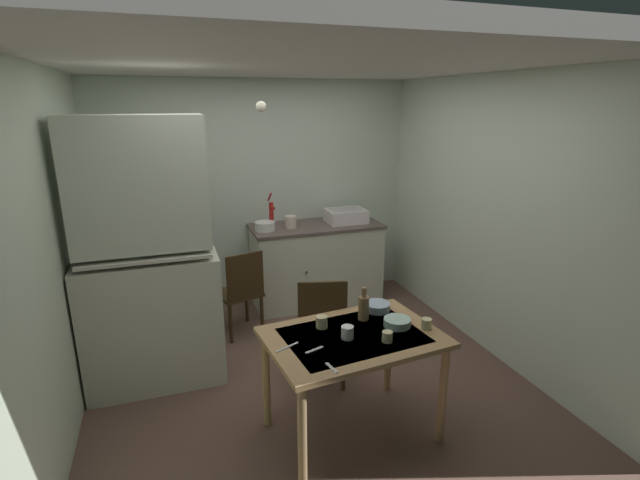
% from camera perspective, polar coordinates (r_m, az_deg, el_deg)
% --- Properties ---
extents(ground_plane, '(4.50, 4.50, 0.00)m').
position_cam_1_polar(ground_plane, '(4.20, -1.77, -16.00)').
color(ground_plane, brown).
extents(wall_back, '(3.60, 0.10, 2.51)m').
position_cam_1_polar(wall_back, '(5.38, -7.55, 5.64)').
color(wall_back, silver).
rests_on(wall_back, ground).
extents(wall_left, '(0.10, 3.60, 2.51)m').
position_cam_1_polar(wall_left, '(3.62, -30.37, -1.91)').
color(wall_left, beige).
rests_on(wall_left, ground).
extents(wall_right, '(0.10, 3.60, 2.51)m').
position_cam_1_polar(wall_right, '(4.52, 20.46, 2.65)').
color(wall_right, silver).
rests_on(wall_right, ground).
extents(ceiling_slab, '(3.60, 3.60, 0.10)m').
position_cam_1_polar(ceiling_slab, '(3.55, -2.17, 21.36)').
color(ceiling_slab, silver).
extents(hutch_cabinet, '(1.07, 0.44, 2.17)m').
position_cam_1_polar(hutch_cabinet, '(3.87, -20.36, -3.23)').
color(hutch_cabinet, beige).
rests_on(hutch_cabinet, ground).
extents(counter_cabinet, '(1.47, 0.64, 0.93)m').
position_cam_1_polar(counter_cabinet, '(5.38, -0.45, -2.90)').
color(counter_cabinet, beige).
rests_on(counter_cabinet, ground).
extents(sink_basin, '(0.44, 0.34, 0.15)m').
position_cam_1_polar(sink_basin, '(5.34, 3.18, 3.00)').
color(sink_basin, white).
rests_on(sink_basin, counter_cabinet).
extents(hand_pump, '(0.05, 0.27, 0.39)m').
position_cam_1_polar(hand_pump, '(5.12, -5.97, 3.37)').
color(hand_pump, '#B21E19').
rests_on(hand_pump, counter_cabinet).
extents(mixing_bowl_counter, '(0.22, 0.22, 0.09)m').
position_cam_1_polar(mixing_bowl_counter, '(5.03, -6.77, 1.70)').
color(mixing_bowl_counter, white).
rests_on(mixing_bowl_counter, counter_cabinet).
extents(stoneware_crock, '(0.13, 0.13, 0.13)m').
position_cam_1_polar(stoneware_crock, '(5.11, -3.60, 2.23)').
color(stoneware_crock, beige).
rests_on(stoneware_crock, counter_cabinet).
extents(dining_table, '(1.22, 0.90, 0.76)m').
position_cam_1_polar(dining_table, '(3.22, 4.07, -13.09)').
color(dining_table, tan).
rests_on(dining_table, ground).
extents(chair_far_side, '(0.49, 0.49, 0.96)m').
position_cam_1_polar(chair_far_side, '(3.81, 0.18, -10.88)').
color(chair_far_side, '#3A2816').
rests_on(chair_far_side, ground).
extents(chair_by_counter, '(0.50, 0.50, 0.88)m').
position_cam_1_polar(chair_by_counter, '(4.68, -9.68, -6.17)').
color(chair_by_counter, '#382915').
rests_on(chair_by_counter, ground).
extents(serving_bowl_wide, '(0.19, 0.19, 0.05)m').
position_cam_1_polar(serving_bowl_wide, '(3.32, 9.43, -9.91)').
color(serving_bowl_wide, '#ADD1C1').
rests_on(serving_bowl_wide, dining_table).
extents(soup_bowl_small, '(0.19, 0.19, 0.06)m').
position_cam_1_polar(soup_bowl_small, '(3.53, 7.02, -8.10)').
color(soup_bowl_small, '#9EB2C6').
rests_on(soup_bowl_small, dining_table).
extents(mug_dark, '(0.08, 0.08, 0.08)m').
position_cam_1_polar(mug_dark, '(3.25, 0.20, -10.01)').
color(mug_dark, beige).
rests_on(mug_dark, dining_table).
extents(teacup_cream, '(0.07, 0.07, 0.08)m').
position_cam_1_polar(teacup_cream, '(3.31, 12.90, -9.98)').
color(teacup_cream, beige).
rests_on(teacup_cream, dining_table).
extents(mug_tall, '(0.08, 0.08, 0.09)m').
position_cam_1_polar(mug_tall, '(3.11, 3.38, -11.23)').
color(mug_tall, white).
rests_on(mug_tall, dining_table).
extents(teacup_mint, '(0.07, 0.07, 0.07)m').
position_cam_1_polar(teacup_mint, '(3.11, 8.24, -11.63)').
color(teacup_mint, beige).
rests_on(teacup_mint, dining_table).
extents(glass_bottle, '(0.08, 0.08, 0.24)m').
position_cam_1_polar(glass_bottle, '(3.35, 5.37, -8.16)').
color(glass_bottle, olive).
rests_on(glass_bottle, dining_table).
extents(table_knife, '(0.17, 0.09, 0.00)m').
position_cam_1_polar(table_knife, '(3.03, -4.03, -12.96)').
color(table_knife, silver).
rests_on(table_knife, dining_table).
extents(teaspoon_near_bowl, '(0.04, 0.12, 0.00)m').
position_cam_1_polar(teaspoon_near_bowl, '(2.82, 1.43, -15.38)').
color(teaspoon_near_bowl, beige).
rests_on(teaspoon_near_bowl, dining_table).
extents(teaspoon_by_cup, '(0.13, 0.06, 0.00)m').
position_cam_1_polar(teaspoon_by_cup, '(2.99, -0.69, -13.31)').
color(teaspoon_by_cup, beige).
rests_on(teaspoon_by_cup, dining_table).
extents(pendant_bulb, '(0.08, 0.08, 0.08)m').
position_cam_1_polar(pendant_bulb, '(3.58, -7.22, 15.91)').
color(pendant_bulb, '#F9EFCC').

